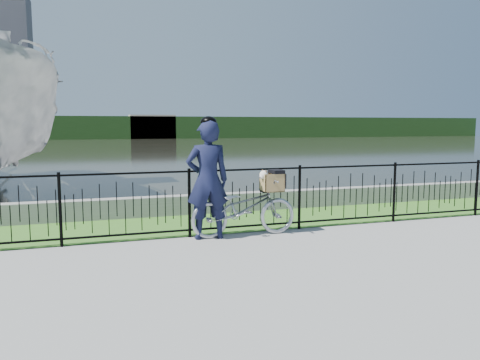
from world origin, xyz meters
name	(u,v)px	position (x,y,z in m)	size (l,w,h in m)	color
ground	(283,257)	(0.00, 0.00, 0.00)	(120.00, 120.00, 0.00)	gray
grass_strip	(230,221)	(0.00, 2.60, 0.00)	(60.00, 2.00, 0.01)	#3C7223
water	(120,148)	(0.00, 33.00, 0.00)	(120.00, 120.00, 0.00)	#292A20
quay_wall	(216,203)	(0.00, 3.60, 0.20)	(60.00, 0.30, 0.40)	gray
fence	(247,200)	(0.00, 1.60, 0.58)	(14.00, 0.06, 1.15)	black
far_treeline	(106,128)	(0.00, 60.00, 1.50)	(120.00, 6.00, 3.00)	#1F3F18
far_building_right	(152,127)	(6.00, 58.50, 1.60)	(6.00, 3.00, 3.20)	#A29482
bicycle_rig	(245,207)	(-0.10, 1.40, 0.49)	(1.81, 0.63, 1.12)	#A6AAB2
cyclist	(208,179)	(-0.73, 1.42, 0.98)	(0.73, 0.50, 2.00)	black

